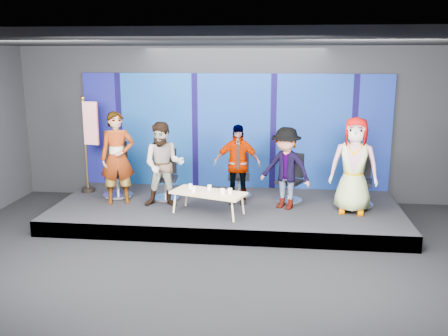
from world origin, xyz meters
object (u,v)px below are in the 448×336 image
Objects in this scene: mug_d at (223,191)px; panelist_c at (237,164)px; panelist_a at (118,158)px; coffee_table at (208,194)px; mug_e at (230,191)px; flag_stand at (89,142)px; mug_b at (194,189)px; mug_c at (209,187)px; chair_c at (239,181)px; panelist_e at (354,165)px; chair_d at (290,186)px; chair_a at (117,179)px; panelist_b at (164,165)px; panelist_d at (286,168)px; chair_e at (358,187)px; mug_a at (190,186)px; chair_b at (166,183)px.

panelist_c is at bearing 77.78° from mug_d.
panelist_c is at bearing -12.60° from panelist_a.
mug_e is at bearing -8.91° from coffee_table.
flag_stand is (-3.29, 0.42, 0.31)m from panelist_c.
mug_c is (0.28, 0.19, -0.00)m from mug_b.
chair_c is 0.54× the size of panelist_e.
mug_e is at bearing -26.90° from mug_c.
flag_stand is (-4.39, 0.20, 0.80)m from chair_d.
mug_b is 1.08× the size of mug_c.
coffee_table is at bearing -90.09° from mug_c.
chair_c is at bearing -12.46° from chair_a.
panelist_b is 1.05× the size of panelist_d.
coffee_table is at bearing -124.31° from panelist_c.
mug_e is (-2.52, -0.96, 0.11)m from chair_e.
chair_e is at bearing 11.75° from mug_a.
panelist_d is 1.62m from coffee_table.
mug_e is (-2.34, -0.48, -0.45)m from panelist_e.
mug_b reaches higher than mug_c.
panelist_d is (-0.11, -0.49, 0.49)m from chair_d.
mug_a is at bearing 114.14° from mug_b.
panelist_a is at bearing 161.68° from mug_b.
coffee_table is (-2.95, -0.89, 0.02)m from chair_e.
mug_b is 0.57m from mug_d.
mug_a is (-1.97, -0.82, 0.15)m from chair_d.
panelist_e reaches higher than panelist_b.
flag_stand is at bearing 150.98° from panelist_b.
mug_c is 0.96× the size of mug_d.
panelist_e is at bearing -0.63° from chair_d.
panelist_d is at bearing 10.14° from mug_a.
mug_b reaches higher than mug_d.
chair_e is 0.54× the size of flag_stand.
chair_d is at bearing 162.41° from panelist_e.
coffee_table is at bearing -34.05° from panelist_a.
chair_e is at bearing 7.54° from flag_stand.
panelist_b reaches higher than mug_b.
mug_b reaches higher than mug_a.
coffee_table is 0.44m from mug_a.
mug_c reaches higher than mug_a.
mug_d is at bearing -19.25° from coffee_table.
mug_e is at bearing -10.87° from flag_stand.
panelist_c is (1.53, -0.09, 0.47)m from chair_b.
chair_d is 1.88m from coffee_table.
panelist_a is 19.15× the size of mug_e.
mug_d is (0.67, -0.30, 0.00)m from mug_a.
mug_c is (1.05, -0.74, 0.13)m from chair_b.
panelist_d is at bearing -18.98° from panelist_a.
coffee_table is at bearing -27.53° from panelist_b.
chair_e is 0.62× the size of panelist_e.
mug_e is at bearing -96.99° from panelist_c.
panelist_d reaches higher than chair_c.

